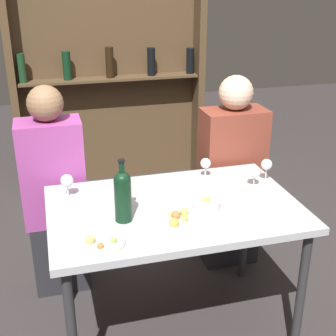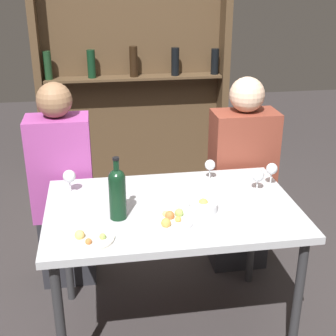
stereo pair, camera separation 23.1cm
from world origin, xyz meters
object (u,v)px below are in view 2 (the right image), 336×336
wine_glass_3 (210,166)px  seated_person_left (63,193)px  wine_glass_1 (69,177)px  food_plate_0 (169,219)px  wine_bottle (117,192)px  seated_person_right (241,182)px  wine_glass_0 (258,176)px  wine_glass_2 (272,170)px  food_plate_1 (90,238)px  snack_bowl (203,206)px

wine_glass_3 → seated_person_left: size_ratio=0.09×
wine_glass_1 → seated_person_left: bearing=101.7°
wine_glass_1 → food_plate_0: bearing=-40.1°
wine_bottle → seated_person_right: bearing=38.1°
wine_glass_0 → seated_person_left: bearing=156.4°
wine_bottle → wine_glass_3: wine_bottle is taller
wine_glass_3 → seated_person_right: bearing=44.6°
seated_person_right → wine_glass_2: bearing=-86.0°
wine_glass_3 → wine_bottle: bearing=-145.8°
wine_glass_0 → wine_glass_3: wine_glass_0 is taller
wine_bottle → wine_glass_2: size_ratio=2.35×
food_plate_0 → wine_glass_2: bearing=26.9°
food_plate_1 → wine_bottle: bearing=53.0°
wine_glass_3 → snack_bowl: bearing=-108.5°
wine_glass_1 → seated_person_right: size_ratio=0.10×
seated_person_right → food_plate_1: bearing=-139.2°
wine_bottle → wine_glass_0: 0.75m
wine_glass_2 → wine_glass_3: (-0.30, 0.13, -0.01)m
wine_glass_0 → seated_person_right: bearing=81.8°
snack_bowl → wine_glass_2: bearing=27.6°
wine_glass_3 → wine_glass_1: bearing=-176.6°
wine_glass_0 → seated_person_right: seated_person_right is taller
wine_glass_1 → wine_bottle: bearing=-53.4°
wine_glass_0 → wine_glass_2: wine_glass_2 is taller
food_plate_0 → snack_bowl: 0.19m
wine_glass_2 → wine_glass_3: size_ratio=1.11×
seated_person_left → wine_glass_2: bearing=-19.7°
wine_glass_1 → snack_bowl: size_ratio=0.90×
wine_bottle → snack_bowl: bearing=0.9°
food_plate_1 → wine_glass_1: bearing=101.2°
wine_glass_3 → food_plate_0: size_ratio=0.51×
wine_glass_1 → snack_bowl: (0.63, -0.30, -0.06)m
wine_bottle → food_plate_1: 0.25m
wine_glass_2 → snack_bowl: 0.47m
wine_bottle → seated_person_left: size_ratio=0.24×
wine_glass_1 → snack_bowl: wine_glass_1 is taller
wine_glass_0 → food_plate_0: 0.56m
food_plate_1 → seated_person_left: bearing=101.4°
wine_glass_0 → wine_glass_1: (-0.95, 0.13, 0.00)m
wine_bottle → wine_glass_0: size_ratio=2.54×
seated_person_left → wine_glass_1: bearing=-78.3°
wine_glass_1 → food_plate_1: size_ratio=0.60×
seated_person_right → snack_bowl: bearing=-122.3°
food_plate_0 → seated_person_right: bearing=51.0°
seated_person_right → seated_person_left: bearing=-180.0°
snack_bowl → wine_glass_3: bearing=71.5°
food_plate_1 → seated_person_right: 1.23m
wine_glass_0 → wine_glass_2: 0.10m
wine_glass_3 → wine_glass_2: bearing=-22.9°
food_plate_1 → snack_bowl: snack_bowl is taller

